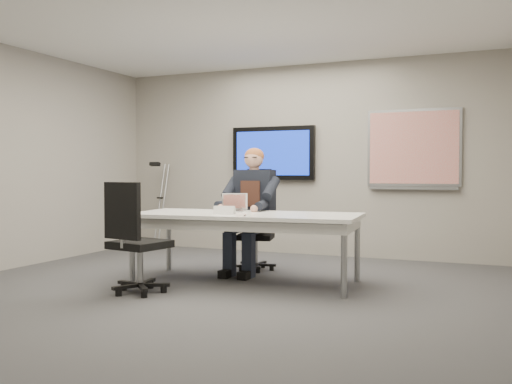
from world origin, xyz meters
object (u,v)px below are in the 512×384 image
at_px(conference_table, 246,221).
at_px(laptop, 232,207).
at_px(office_chair_far, 256,246).
at_px(seated_person, 248,223).
at_px(office_chair_near, 136,259).

height_order(conference_table, laptop, laptop).
relative_size(office_chair_far, seated_person, 0.63).
distance_m(conference_table, seated_person, 0.60).
xyz_separation_m(office_chair_near, seated_person, (0.55, 1.51, 0.26)).
distance_m(office_chair_near, seated_person, 1.63).
bearing_deg(office_chair_far, office_chair_near, -120.36).
bearing_deg(conference_table, office_chair_near, -133.82).
bearing_deg(office_chair_near, conference_table, -118.71).
xyz_separation_m(seated_person, laptop, (-0.05, -0.35, 0.21)).
xyz_separation_m(office_chair_near, laptop, (0.50, 1.16, 0.47)).
distance_m(office_chair_far, office_chair_near, 1.85).
xyz_separation_m(conference_table, office_chair_near, (-0.77, -0.95, -0.33)).
relative_size(office_chair_far, office_chair_near, 0.85).
distance_m(conference_table, office_chair_near, 1.26).
distance_m(office_chair_far, laptop, 0.80).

